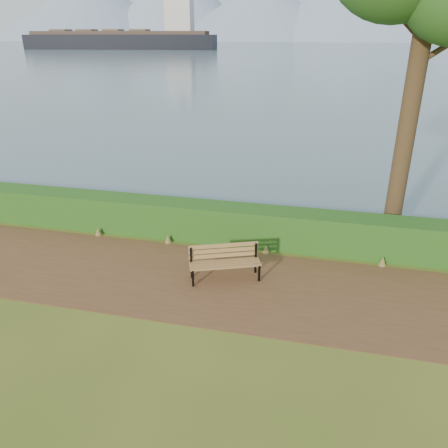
# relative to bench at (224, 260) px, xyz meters

# --- Properties ---
(ground) EXTENTS (140.00, 140.00, 0.00)m
(ground) POSITION_rel_bench_xyz_m (-0.83, -0.59, -0.47)
(ground) COLOR #4B5E1A
(ground) RESTS_ON ground
(path) EXTENTS (40.00, 3.40, 0.01)m
(path) POSITION_rel_bench_xyz_m (-0.83, -0.29, -0.47)
(path) COLOR brown
(path) RESTS_ON ground
(hedge) EXTENTS (32.00, 0.85, 1.00)m
(hedge) POSITION_rel_bench_xyz_m (-0.83, 2.01, 0.03)
(hedge) COLOR #1E4F16
(hedge) RESTS_ON ground
(water) EXTENTS (700.00, 510.00, 0.00)m
(water) POSITION_rel_bench_xyz_m (-0.83, 259.41, -0.47)
(water) COLOR slate
(water) RESTS_ON ground
(mountains) EXTENTS (585.00, 190.00, 70.00)m
(mountains) POSITION_rel_bench_xyz_m (-10.00, 405.46, 27.22)
(mountains) COLOR #8192AC
(mountains) RESTS_ON ground
(bench) EXTENTS (1.69, 1.05, 0.82)m
(bench) POSITION_rel_bench_xyz_m (0.00, 0.00, 0.00)
(bench) COLOR black
(bench) RESTS_ON ground
(cargo_ship) EXTENTS (71.07, 18.69, 21.34)m
(cargo_ship) POSITION_rel_bench_xyz_m (-72.73, 151.75, 2.71)
(cargo_ship) COLOR black
(cargo_ship) RESTS_ON ground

